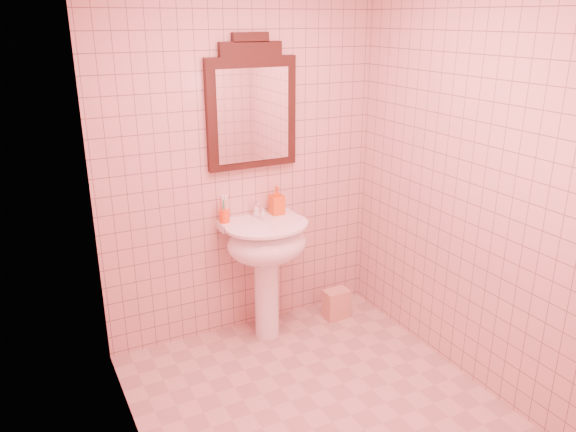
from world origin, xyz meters
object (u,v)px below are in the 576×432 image
mirror (252,107)px  soap_dispenser (277,200)px  towel (336,304)px  pedestal_sink (267,251)px  toothbrush_cup (224,216)px

mirror → soap_dispenser: 0.67m
mirror → towel: bearing=-19.9°
soap_dispenser → towel: soap_dispenser is taller
pedestal_sink → mirror: size_ratio=0.98×
mirror → soap_dispenser: size_ratio=4.33×
mirror → towel: size_ratio=3.87×
mirror → toothbrush_cup: (-0.24, -0.05, -0.70)m
mirror → towel: mirror is taller
toothbrush_cup → towel: toothbrush_cup is taller
pedestal_sink → towel: (0.58, -0.01, -0.55)m
soap_dispenser → towel: size_ratio=0.89×
pedestal_sink → mirror: mirror is taller
toothbrush_cup → soap_dispenser: (0.39, -0.01, 0.05)m
mirror → soap_dispenser: mirror is taller
toothbrush_cup → pedestal_sink: bearing=-32.5°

